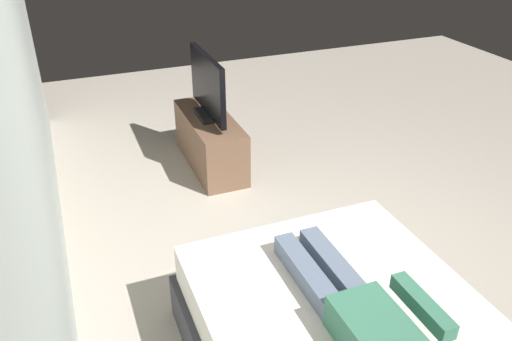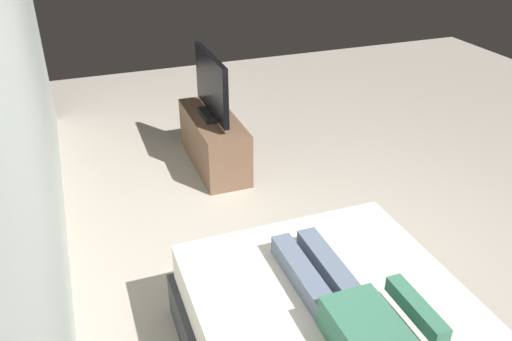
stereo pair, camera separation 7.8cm
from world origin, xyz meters
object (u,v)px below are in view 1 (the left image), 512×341
person (364,318)px  remote (414,288)px  tv (208,88)px  tv_stand (210,141)px

person → remote: bearing=-69.5°
remote → tv: 2.69m
person → tv: 2.82m
tv_stand → tv: 0.53m
remote → tv: bearing=6.3°
person → tv_stand: (2.82, -0.11, -0.37)m
person → tv_stand: person is taller
person → remote: person is taller
tv_stand → remote: bearing=-173.7°
person → tv: tv is taller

